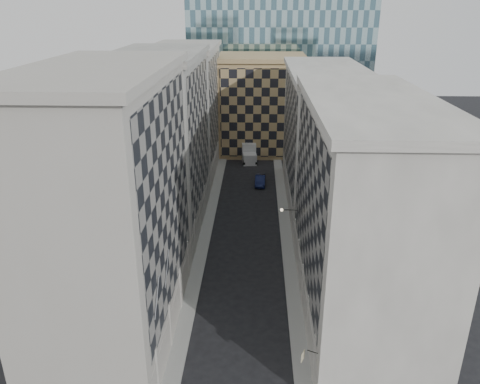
# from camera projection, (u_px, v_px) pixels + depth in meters

# --- Properties ---
(sidewalk_west) EXTENTS (1.50, 100.00, 0.15)m
(sidewalk_west) POSITION_uv_depth(u_px,v_px,m) (206.00, 233.00, 61.31)
(sidewalk_west) COLOR gray
(sidewalk_west) RESTS_ON ground
(sidewalk_east) EXTENTS (1.50, 100.00, 0.15)m
(sidewalk_east) POSITION_uv_depth(u_px,v_px,m) (286.00, 234.00, 60.95)
(sidewalk_east) COLOR gray
(sidewalk_east) RESTS_ON ground
(bldg_left_a) EXTENTS (10.80, 22.80, 23.70)m
(bldg_left_a) POSITION_uv_depth(u_px,v_px,m) (112.00, 210.00, 39.50)
(bldg_left_a) COLOR #A49E94
(bldg_left_a) RESTS_ON ground
(bldg_left_b) EXTENTS (10.80, 22.80, 22.70)m
(bldg_left_b) POSITION_uv_depth(u_px,v_px,m) (162.00, 143.00, 60.06)
(bldg_left_b) COLOR gray
(bldg_left_b) RESTS_ON ground
(bldg_left_c) EXTENTS (10.80, 22.80, 21.70)m
(bldg_left_c) POSITION_uv_depth(u_px,v_px,m) (187.00, 110.00, 80.63)
(bldg_left_c) COLOR #A49E94
(bldg_left_c) RESTS_ON ground
(bldg_right_a) EXTENTS (10.80, 26.80, 20.70)m
(bldg_right_a) POSITION_uv_depth(u_px,v_px,m) (360.00, 210.00, 43.01)
(bldg_right_a) COLOR #A6A298
(bldg_right_a) RESTS_ON ground
(bldg_right_b) EXTENTS (10.80, 28.80, 19.70)m
(bldg_right_b) POSITION_uv_depth(u_px,v_px,m) (323.00, 137.00, 68.20)
(bldg_right_b) COLOR #A6A298
(bldg_right_b) RESTS_ON ground
(tan_block) EXTENTS (16.80, 14.80, 18.80)m
(tan_block) POSITION_uv_depth(u_px,v_px,m) (261.00, 104.00, 92.64)
(tan_block) COLOR tan
(tan_block) RESTS_ON ground
(church_tower) EXTENTS (7.20, 7.20, 51.50)m
(church_tower) POSITION_uv_depth(u_px,v_px,m) (253.00, 8.00, 99.20)
(church_tower) COLOR #2D2923
(church_tower) RESTS_ON ground
(flagpoles_left) EXTENTS (0.10, 6.33, 2.33)m
(flagpoles_left) POSITION_uv_depth(u_px,v_px,m) (162.00, 282.00, 36.13)
(flagpoles_left) COLOR gray
(flagpoles_left) RESTS_ON ground
(bracket_lamp) EXTENTS (1.98, 0.36, 0.36)m
(bracket_lamp) POSITION_uv_depth(u_px,v_px,m) (283.00, 210.00, 53.12)
(bracket_lamp) COLOR black
(bracket_lamp) RESTS_ON ground
(box_truck) EXTENTS (3.26, 6.61, 3.50)m
(box_truck) POSITION_uv_depth(u_px,v_px,m) (249.00, 153.00, 89.12)
(box_truck) COLOR silver
(box_truck) RESTS_ON ground
(dark_car) EXTENTS (1.83, 4.78, 1.56)m
(dark_car) POSITION_uv_depth(u_px,v_px,m) (260.00, 180.00, 77.31)
(dark_car) COLOR #11183E
(dark_car) RESTS_ON ground
(shop_sign) EXTENTS (1.25, 0.68, 0.79)m
(shop_sign) POSITION_uv_depth(u_px,v_px,m) (304.00, 356.00, 34.54)
(shop_sign) COLOR black
(shop_sign) RESTS_ON ground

